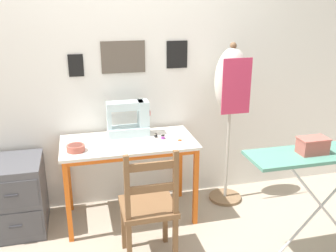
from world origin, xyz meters
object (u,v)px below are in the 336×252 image
Objects in this scene: filing_cabinet at (18,196)px; dress_form at (231,90)px; fabric_bowl at (76,148)px; scissors at (183,140)px; thread_spool_near_machine at (156,136)px; thread_spool_mid_table at (163,137)px; wooden_chair at (149,208)px; sewing_machine at (131,120)px; ironing_board at (329,157)px; storage_box at (313,146)px.

dress_form is at bearing 1.07° from filing_cabinet.
filing_cabinet is (-0.52, 0.17, -0.46)m from fabric_bowl.
filing_cabinet is at bearing 174.65° from scissors.
dress_form is at bearing 4.20° from thread_spool_near_machine.
thread_spool_mid_table is 0.04× the size of wooden_chair.
sewing_machine is 0.90m from wooden_chair.
ironing_board is at bearing -40.05° from thread_spool_mid_table.
fabric_bowl is at bearing 156.67° from ironing_board.
fabric_bowl is 0.71m from thread_spool_near_machine.
thread_spool_mid_table is 0.07× the size of filing_cabinet.
storage_box is at bearing -44.86° from thread_spool_near_machine.
fabric_bowl is at bearing 133.36° from wooden_chair.
thread_spool_near_machine is at bearing -29.84° from sewing_machine.
scissors is at bearing -161.23° from dress_form.
sewing_machine is at bearing 28.60° from fabric_bowl.
thread_spool_mid_table is (0.05, -0.05, -0.00)m from thread_spool_near_machine.
storage_box is at bearing -48.64° from scissors.
sewing_machine is 0.33m from thread_spool_mid_table.
sewing_machine reaches higher than storage_box.
fabric_bowl is 0.12× the size of ironing_board.
dress_form is at bearing 8.90° from thread_spool_mid_table.
wooden_chair is 1.26m from storage_box.
thread_spool_mid_table is at bearing -33.28° from sewing_machine.
thread_spool_mid_table is 0.74m from wooden_chair.
scissors is at bearing -28.21° from thread_spool_near_machine.
fabric_bowl reaches higher than scissors.
ironing_board is 5.88× the size of storage_box.
dress_form reaches higher than scissors.
scissors is 0.76m from wooden_chair.
thread_spool_near_machine is at bearing 135.14° from storage_box.
sewing_machine is at bearing 176.00° from dress_form.
wooden_chair is 0.77× the size of ironing_board.
thread_spool_near_machine is at bearing 151.79° from scissors.
thread_spool_near_machine is 0.77m from wooden_chair.
thread_spool_near_machine is 1.42m from ironing_board.
filing_cabinet is 0.41× the size of dress_form.
ironing_board is (0.86, -0.80, 0.08)m from scissors.
fabric_bowl is 0.71m from filing_cabinet.
sewing_machine reaches higher than fabric_bowl.
storage_box is (1.63, -0.77, 0.16)m from fabric_bowl.
wooden_chair is 1.36m from ironing_board.
fabric_bowl is 1.03× the size of scissors.
wooden_chair reaches higher than thread_spool_near_machine.
filing_cabinet is at bearing 162.08° from fabric_bowl.
thread_spool_mid_table is 1.25m from storage_box.
thread_spool_mid_table reaches higher than filing_cabinet.
wooden_chair is at bearing 169.21° from ironing_board.
dress_form is (1.93, 0.04, 0.81)m from filing_cabinet.
ironing_board is (1.78, -0.77, 0.06)m from fabric_bowl.
storage_box is at bearing -176.99° from ironing_board.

